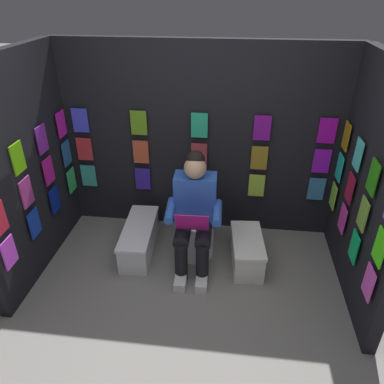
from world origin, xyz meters
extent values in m
plane|color=gray|center=(0.00, 0.00, 0.00)|extent=(30.00, 30.00, 0.00)
cube|color=black|center=(0.00, -1.66, 1.03)|extent=(3.00, 0.10, 2.07)
cube|color=teal|center=(1.27, -1.57, 0.58)|extent=(0.17, 0.01, 0.26)
cube|color=#321D9E|center=(0.63, -1.57, 0.58)|extent=(0.17, 0.01, 0.26)
cube|color=#CB2DA9|center=(0.00, -1.57, 0.58)|extent=(0.17, 0.01, 0.26)
cube|color=#9DCA36|center=(-0.63, -1.57, 0.58)|extent=(0.17, 0.01, 0.26)
cube|color=teal|center=(-1.27, -1.57, 0.58)|extent=(0.17, 0.01, 0.26)
cube|color=red|center=(1.27, -1.57, 0.91)|extent=(0.17, 0.01, 0.26)
cube|color=#C34C2D|center=(0.63, -1.57, 0.91)|extent=(0.17, 0.01, 0.26)
cube|color=#9A343C|center=(0.00, -1.57, 0.91)|extent=(0.17, 0.01, 0.26)
cube|color=olive|center=(-0.63, -1.57, 0.91)|extent=(0.17, 0.01, 0.26)
cube|color=purple|center=(-1.27, -1.57, 0.91)|extent=(0.17, 0.01, 0.26)
cube|color=#3D46E7|center=(1.27, -1.57, 1.24)|extent=(0.17, 0.01, 0.26)
cube|color=#5E9118|center=(0.63, -1.57, 1.24)|extent=(0.17, 0.01, 0.26)
cube|color=#23B07F|center=(0.00, -1.57, 1.24)|extent=(0.17, 0.01, 0.26)
cube|color=#770F8D|center=(-0.63, -1.57, 1.24)|extent=(0.17, 0.01, 0.26)
cube|color=#A10DAC|center=(-1.27, -1.57, 1.24)|extent=(0.17, 0.01, 0.26)
cube|color=black|center=(-1.50, -0.80, 1.03)|extent=(0.10, 1.61, 2.07)
cube|color=#8DE542|center=(-1.42, -1.44, 0.58)|extent=(0.01, 0.17, 0.26)
cube|color=#EB3EBE|center=(-1.42, -1.02, 0.58)|extent=(0.01, 0.17, 0.26)
cube|color=#0ECB69|center=(-1.42, -0.59, 0.58)|extent=(0.01, 0.17, 0.26)
cube|color=#EA4ECF|center=(-1.42, -0.17, 0.58)|extent=(0.01, 0.17, 0.26)
cube|color=#1ADCB4|center=(-1.42, -1.44, 0.91)|extent=(0.01, 0.17, 0.26)
cube|color=#AD1638|center=(-1.42, -1.02, 0.91)|extent=(0.01, 0.17, 0.26)
cube|color=#7CB63E|center=(-1.42, -0.59, 0.91)|extent=(0.01, 0.17, 0.26)
cube|color=#46F015|center=(-1.42, -0.17, 0.91)|extent=(0.01, 0.17, 0.26)
cube|color=#A98712|center=(-1.42, -1.44, 1.24)|extent=(0.01, 0.17, 0.26)
cube|color=#49E9DB|center=(-1.42, -1.02, 1.24)|extent=(0.01, 0.17, 0.26)
cube|color=#289113|center=(-1.42, -0.59, 1.24)|extent=(0.01, 0.17, 0.26)
cube|color=black|center=(1.50, -0.80, 1.03)|extent=(0.10, 1.61, 2.07)
cube|color=#D242E8|center=(1.42, -0.17, 0.58)|extent=(0.01, 0.17, 0.26)
cube|color=#163ABE|center=(1.42, -0.59, 0.58)|extent=(0.01, 0.17, 0.26)
cube|color=#0C2194|center=(1.42, -1.02, 0.58)|extent=(0.01, 0.17, 0.26)
cube|color=#32C161|center=(1.42, -1.44, 0.58)|extent=(0.01, 0.17, 0.26)
cube|color=#AA3583|center=(1.42, -0.59, 0.91)|extent=(0.01, 0.17, 0.26)
cube|color=#CC1A96|center=(1.42, -1.02, 0.91)|extent=(0.01, 0.17, 0.26)
cube|color=#205FA4|center=(1.42, -1.44, 0.91)|extent=(0.01, 0.17, 0.26)
cube|color=#61BB0F|center=(1.42, -0.59, 1.24)|extent=(0.01, 0.17, 0.26)
cube|color=purple|center=(1.42, -1.02, 1.24)|extent=(0.01, 0.17, 0.26)
cube|color=#D91CB1|center=(1.42, -1.44, 1.24)|extent=(0.01, 0.17, 0.26)
cylinder|color=white|center=(-0.02, -1.06, 0.20)|extent=(0.38, 0.38, 0.40)
cylinder|color=white|center=(-0.02, -1.06, 0.41)|extent=(0.41, 0.41, 0.02)
cube|color=white|center=(-0.01, -1.32, 0.58)|extent=(0.39, 0.19, 0.36)
cylinder|color=white|center=(-0.02, -1.23, 0.58)|extent=(0.39, 0.08, 0.39)
cube|color=blue|center=(-0.02, -1.03, 0.68)|extent=(0.41, 0.23, 0.52)
sphere|color=tan|center=(-0.02, -1.00, 1.04)|extent=(0.21, 0.21, 0.21)
sphere|color=black|center=(-0.02, -1.03, 1.11)|extent=(0.17, 0.17, 0.17)
cylinder|color=black|center=(-0.13, -0.84, 0.44)|extent=(0.16, 0.40, 0.15)
cylinder|color=black|center=(0.07, -0.83, 0.44)|extent=(0.16, 0.40, 0.15)
cylinder|color=black|center=(-0.13, -0.66, 0.21)|extent=(0.12, 0.12, 0.42)
cylinder|color=black|center=(0.06, -0.65, 0.21)|extent=(0.12, 0.12, 0.42)
cube|color=white|center=(-0.14, -0.60, 0.04)|extent=(0.12, 0.26, 0.09)
cube|color=white|center=(0.06, -0.59, 0.04)|extent=(0.12, 0.26, 0.09)
cylinder|color=blue|center=(-0.25, -0.86, 0.66)|extent=(0.09, 0.31, 0.13)
cylinder|color=blue|center=(0.19, -0.85, 0.66)|extent=(0.09, 0.31, 0.13)
cube|color=#B8197E|center=(-0.03, -0.69, 0.64)|extent=(0.30, 0.14, 0.23)
cube|color=silver|center=(0.57, -1.04, 0.14)|extent=(0.32, 0.81, 0.28)
cube|color=white|center=(0.57, -1.04, 0.30)|extent=(0.34, 0.84, 0.03)
cube|color=white|center=(-0.56, -0.95, 0.14)|extent=(0.34, 0.63, 0.29)
cube|color=white|center=(-0.56, -0.95, 0.30)|extent=(0.36, 0.65, 0.03)
camera|label=1|loc=(-0.37, 2.03, 2.53)|focal=34.70mm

